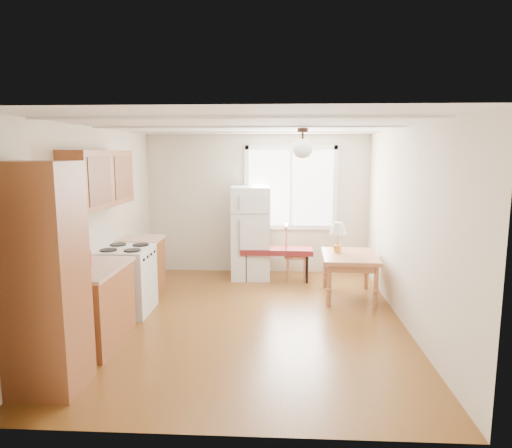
# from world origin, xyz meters

# --- Properties ---
(room_shell) EXTENTS (4.60, 5.60, 2.62)m
(room_shell) POSITION_xyz_m (0.00, 0.00, 1.25)
(room_shell) COLOR #502D10
(room_shell) RESTS_ON ground
(kitchen_run) EXTENTS (0.65, 3.40, 2.20)m
(kitchen_run) POSITION_xyz_m (-1.72, -0.63, 0.84)
(kitchen_run) COLOR brown
(kitchen_run) RESTS_ON ground
(window_unit) EXTENTS (1.64, 0.05, 1.51)m
(window_unit) POSITION_xyz_m (0.60, 2.47, 1.55)
(window_unit) COLOR white
(window_unit) RESTS_ON room_shell
(pendant_light) EXTENTS (0.26, 0.26, 0.40)m
(pendant_light) POSITION_xyz_m (0.70, 0.40, 2.24)
(pendant_light) COLOR black
(pendant_light) RESTS_ON room_shell
(refrigerator) EXTENTS (0.70, 0.71, 1.60)m
(refrigerator) POSITION_xyz_m (-0.10, 2.06, 0.80)
(refrigerator) COLOR silver
(refrigerator) RESTS_ON ground
(bench) EXTENTS (1.22, 0.47, 0.56)m
(bench) POSITION_xyz_m (0.36, 1.91, 0.50)
(bench) COLOR #5A1519
(bench) RESTS_ON ground
(dining_table) EXTENTS (0.84, 1.09, 0.66)m
(dining_table) POSITION_xyz_m (1.46, 1.02, 0.56)
(dining_table) COLOR #985B3A
(dining_table) RESTS_ON ground
(chair) EXTENTS (0.42, 0.42, 0.95)m
(chair) POSITION_xyz_m (0.60, 1.90, 0.55)
(chair) COLOR #985B3A
(chair) RESTS_ON ground
(table_lamp) EXTENTS (0.27, 0.27, 0.46)m
(table_lamp) POSITION_xyz_m (1.30, 1.17, 1.00)
(table_lamp) COLOR gold
(table_lamp) RESTS_ON dining_table
(coffee_maker) EXTENTS (0.23, 0.27, 0.35)m
(coffee_maker) POSITION_xyz_m (-1.72, -1.32, 1.03)
(coffee_maker) COLOR black
(coffee_maker) RESTS_ON kitchen_run
(kettle) EXTENTS (0.12, 0.12, 0.23)m
(kettle) POSITION_xyz_m (-1.77, -0.81, 0.99)
(kettle) COLOR red
(kettle) RESTS_ON kitchen_run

